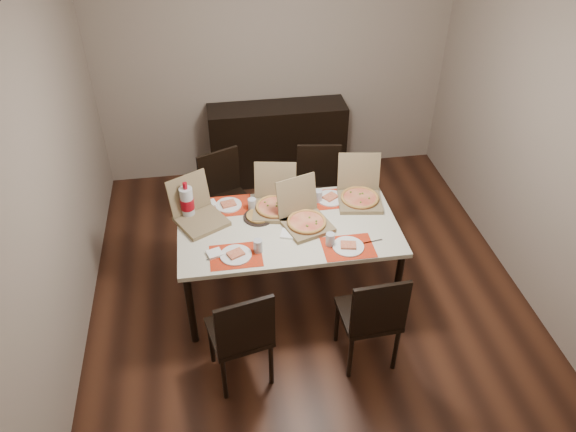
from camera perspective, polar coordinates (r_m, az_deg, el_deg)
The scene contains 20 objects.
ground at distance 5.20m, azimuth 1.74°, elevation -6.74°, with size 3.80×4.00×0.02m, color #442315.
room_walls at distance 4.57m, azimuth 1.16°, elevation 13.12°, with size 3.84×4.02×2.62m.
sideboard at distance 6.34m, azimuth -1.07°, elevation 7.40°, with size 1.50×0.40×0.90m, color black.
dining_table at distance 4.65m, azimuth 0.00°, elevation -1.64°, with size 1.80×1.00×0.75m.
chair_near_left at distance 4.10m, azimuth -4.74°, elevation -11.82°, with size 0.50×0.50×0.93m.
chair_near_right at distance 4.25m, azimuth 8.54°, elevation -9.99°, with size 0.44×0.44×0.93m.
chair_far_left at distance 5.42m, azimuth -6.34°, elevation 2.16°, with size 0.55×0.55×0.93m.
chair_far_right at distance 5.48m, azimuth 3.13°, elevation 2.79°, with size 0.47×0.47×0.93m.
setting_near_left at distance 4.33m, azimuth -4.99°, elevation -3.73°, with size 0.44×0.30×0.11m.
setting_near_right at distance 4.41m, azimuth 5.65°, elevation -2.91°, with size 0.49×0.30×0.11m.
setting_far_left at distance 4.83m, azimuth -5.66°, elevation 1.13°, with size 0.48×0.30×0.11m.
setting_far_right at distance 4.90m, azimuth 4.01°, elevation 1.87°, with size 0.48×0.30×0.11m.
napkin_loose at distance 4.51m, azimuth -0.00°, elevation -1.82°, with size 0.12×0.11×0.02m, color white.
pizza_box_center at distance 4.59m, azimuth 1.72°, elevation -0.29°, with size 0.46×0.49×0.36m.
pizza_box_right at distance 4.90m, azimuth 7.27°, elevation 2.16°, with size 0.42×0.46×0.37m.
pizza_box_left at distance 4.69m, azimuth -9.07°, elevation 0.14°, with size 0.50×0.52×0.36m.
pizza_box_extra at distance 4.76m, azimuth -1.36°, elevation 1.26°, with size 0.42×0.45×0.36m.
faina_plate at distance 4.69m, azimuth -2.99°, elevation -0.04°, with size 0.26×0.26×0.03m.
dip_bowl at distance 4.74m, azimuth 0.09°, elevation 0.47°, with size 0.11×0.11×0.03m, color white.
soda_bottle at distance 4.69m, azimuth -10.20°, elevation 1.33°, with size 0.11×0.11×0.34m.
Camera 1 is at (-0.73, -3.68, 3.59)m, focal length 35.00 mm.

